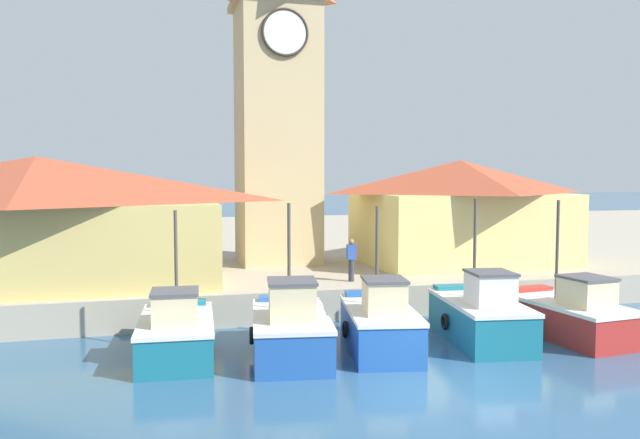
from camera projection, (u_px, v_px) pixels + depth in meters
ground_plane at (445, 391)px, 14.97m from camera, size 300.00×300.00×0.00m
quay_wharf at (259, 245)px, 41.48m from camera, size 120.00×40.00×1.14m
fishing_boat_far_left at (176, 333)px, 17.68m from camera, size 2.33×4.36×4.17m
fishing_boat_left_outer at (290, 329)px, 17.79m from camera, size 2.77×4.71×4.38m
fishing_boat_left_inner at (380, 324)px, 18.39m from camera, size 2.64×4.54×4.25m
fishing_boat_mid_left at (481, 316)px, 19.37m from camera, size 2.61×4.63×4.44m
fishing_boat_center at (569, 315)px, 19.95m from camera, size 2.55×4.67×4.38m
clock_tower at (277, 94)px, 28.51m from camera, size 4.03×4.03×16.37m
warehouse_left at (38, 219)px, 22.94m from camera, size 13.20×7.15×4.73m
warehouse_right at (460, 210)px, 28.81m from camera, size 9.14×7.00×4.74m
dock_worker_near_tower at (351, 259)px, 23.72m from camera, size 0.34×0.22×1.62m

